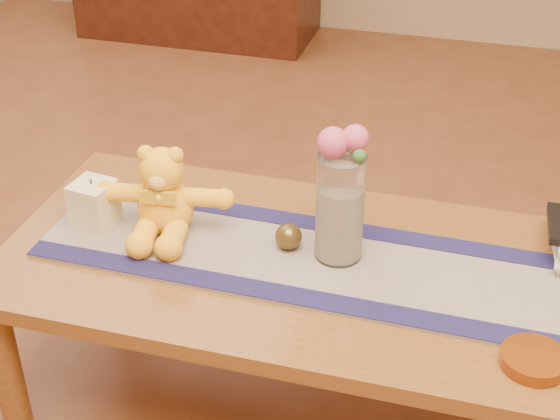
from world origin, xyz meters
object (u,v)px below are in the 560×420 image
(bronze_ball, at_px, (289,236))
(book_bottom, at_px, (552,248))
(amber_dish, at_px, (534,360))
(glass_vase, at_px, (340,207))
(pillar_candle, at_px, (94,203))
(teddy_bear, at_px, (164,190))
(tv_remote, at_px, (558,224))

(bronze_ball, bearing_deg, book_bottom, 15.22)
(book_bottom, height_order, amber_dish, amber_dish)
(glass_vase, bearing_deg, book_bottom, 18.36)
(bronze_ball, relative_size, amber_dish, 0.48)
(book_bottom, bearing_deg, pillar_candle, -175.60)
(teddy_bear, distance_m, amber_dish, 0.91)
(bronze_ball, xyz_separation_m, book_bottom, (0.60, 0.16, -0.03))
(pillar_candle, height_order, bronze_ball, pillar_candle)
(amber_dish, bearing_deg, book_bottom, 85.33)
(pillar_candle, bearing_deg, amber_dish, -11.91)
(book_bottom, xyz_separation_m, tv_remote, (0.00, -0.01, 0.07))
(glass_vase, relative_size, tv_remote, 1.62)
(teddy_bear, bearing_deg, pillar_candle, 179.96)
(amber_dish, bearing_deg, pillar_candle, 168.09)
(glass_vase, distance_m, book_bottom, 0.52)
(pillar_candle, bearing_deg, tv_remote, 9.37)
(teddy_bear, bearing_deg, amber_dish, -24.77)
(bronze_ball, bearing_deg, pillar_candle, -176.96)
(bronze_ball, bearing_deg, glass_vase, 1.72)
(glass_vase, bearing_deg, tv_remote, 17.26)
(tv_remote, bearing_deg, amber_dish, -97.33)
(pillar_candle, xyz_separation_m, book_bottom, (1.08, 0.19, -0.05))
(pillar_candle, height_order, amber_dish, pillar_candle)
(glass_vase, bearing_deg, amber_dish, -29.29)
(book_bottom, height_order, tv_remote, tv_remote)
(tv_remote, bearing_deg, bronze_ball, -168.16)
(pillar_candle, bearing_deg, teddy_bear, 8.84)
(teddy_bear, xyz_separation_m, book_bottom, (0.90, 0.16, -0.10))
(teddy_bear, relative_size, glass_vase, 1.20)
(amber_dish, bearing_deg, teddy_bear, 164.11)
(tv_remote, bearing_deg, glass_vase, -165.22)
(book_bottom, distance_m, tv_remote, 0.08)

